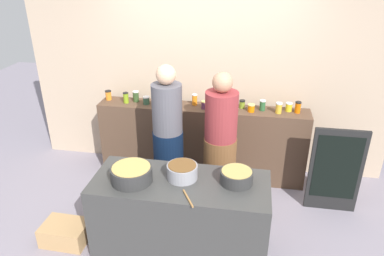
% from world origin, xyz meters
% --- Properties ---
extents(ground, '(12.00, 12.00, 0.00)m').
position_xyz_m(ground, '(0.00, 0.00, 0.00)').
color(ground, gray).
extents(storefront_wall, '(4.80, 0.12, 3.00)m').
position_xyz_m(storefront_wall, '(0.00, 1.45, 1.50)').
color(storefront_wall, tan).
rests_on(storefront_wall, ground).
extents(display_shelf, '(2.70, 0.36, 0.99)m').
position_xyz_m(display_shelf, '(0.00, 1.10, 0.50)').
color(display_shelf, brown).
rests_on(display_shelf, ground).
extents(prep_table, '(1.70, 0.70, 0.79)m').
position_xyz_m(prep_table, '(0.00, -0.30, 0.40)').
color(prep_table, '#373836').
rests_on(prep_table, ground).
extents(preserve_jar_0, '(0.08, 0.08, 0.13)m').
position_xyz_m(preserve_jar_0, '(-1.27, 1.15, 1.06)').
color(preserve_jar_0, orange).
rests_on(preserve_jar_0, display_shelf).
extents(preserve_jar_1, '(0.07, 0.07, 0.14)m').
position_xyz_m(preserve_jar_1, '(-1.00, 1.08, 1.07)').
color(preserve_jar_1, olive).
rests_on(preserve_jar_1, display_shelf).
extents(preserve_jar_2, '(0.08, 0.08, 0.14)m').
position_xyz_m(preserve_jar_2, '(-0.89, 1.15, 1.07)').
color(preserve_jar_2, '#314924').
rests_on(preserve_jar_2, display_shelf).
extents(preserve_jar_3, '(0.09, 0.09, 0.10)m').
position_xyz_m(preserve_jar_3, '(-0.73, 1.08, 1.05)').
color(preserve_jar_3, '#33563C').
rests_on(preserve_jar_3, display_shelf).
extents(preserve_jar_4, '(0.09, 0.09, 0.11)m').
position_xyz_m(preserve_jar_4, '(-0.57, 1.11, 1.05)').
color(preserve_jar_4, '#3B6030').
rests_on(preserve_jar_4, display_shelf).
extents(preserve_jar_5, '(0.08, 0.08, 0.10)m').
position_xyz_m(preserve_jar_5, '(-0.48, 1.08, 1.05)').
color(preserve_jar_5, red).
rests_on(preserve_jar_5, display_shelf).
extents(preserve_jar_6, '(0.07, 0.07, 0.14)m').
position_xyz_m(preserve_jar_6, '(-0.37, 1.15, 1.07)').
color(preserve_jar_6, '#582245').
rests_on(preserve_jar_6, display_shelf).
extents(preserve_jar_7, '(0.07, 0.07, 0.14)m').
position_xyz_m(preserve_jar_7, '(-0.11, 1.16, 1.07)').
color(preserve_jar_7, orange).
rests_on(preserve_jar_7, display_shelf).
extents(preserve_jar_8, '(0.08, 0.08, 0.10)m').
position_xyz_m(preserve_jar_8, '(0.03, 1.06, 1.04)').
color(preserve_jar_8, '#562D4A').
rests_on(preserve_jar_8, display_shelf).
extents(preserve_jar_9, '(0.09, 0.09, 0.11)m').
position_xyz_m(preserve_jar_9, '(0.13, 1.10, 1.05)').
color(preserve_jar_9, '#4E195B').
rests_on(preserve_jar_9, display_shelf).
extents(preserve_jar_10, '(0.07, 0.07, 0.10)m').
position_xyz_m(preserve_jar_10, '(0.50, 1.16, 1.05)').
color(preserve_jar_10, olive).
rests_on(preserve_jar_10, display_shelf).
extents(preserve_jar_11, '(0.09, 0.09, 0.10)m').
position_xyz_m(preserve_jar_11, '(0.62, 1.05, 1.04)').
color(preserve_jar_11, orange).
rests_on(preserve_jar_11, display_shelf).
extents(preserve_jar_12, '(0.07, 0.07, 0.13)m').
position_xyz_m(preserve_jar_12, '(0.75, 1.12, 1.06)').
color(preserve_jar_12, '#295A32').
rests_on(preserve_jar_12, display_shelf).
extents(preserve_jar_13, '(0.08, 0.08, 0.14)m').
position_xyz_m(preserve_jar_13, '(0.95, 1.07, 1.06)').
color(preserve_jar_13, gold).
rests_on(preserve_jar_13, display_shelf).
extents(preserve_jar_14, '(0.08, 0.08, 0.11)m').
position_xyz_m(preserve_jar_14, '(1.07, 1.15, 1.05)').
color(preserve_jar_14, gold).
rests_on(preserve_jar_14, display_shelf).
extents(preserve_jar_15, '(0.07, 0.07, 0.14)m').
position_xyz_m(preserve_jar_15, '(1.18, 1.12, 1.07)').
color(preserve_jar_15, '#D45E08').
rests_on(preserve_jar_15, display_shelf).
extents(cooking_pot_left, '(0.39, 0.39, 0.15)m').
position_xyz_m(cooking_pot_left, '(-0.46, -0.37, 0.87)').
color(cooking_pot_left, '#2D2D2D').
rests_on(cooking_pot_left, prep_table).
extents(cooking_pot_center, '(0.30, 0.30, 0.15)m').
position_xyz_m(cooking_pot_center, '(0.01, -0.24, 0.86)').
color(cooking_pot_center, gray).
rests_on(cooking_pot_center, prep_table).
extents(cooking_pot_right, '(0.31, 0.31, 0.13)m').
position_xyz_m(cooking_pot_right, '(0.52, -0.23, 0.86)').
color(cooking_pot_right, '#2D2D2D').
rests_on(cooking_pot_right, prep_table).
extents(wooden_spoon, '(0.14, 0.23, 0.02)m').
position_xyz_m(wooden_spoon, '(0.12, -0.56, 0.80)').
color(wooden_spoon, '#9E703D').
rests_on(wooden_spoon, prep_table).
extents(cook_with_tongs, '(0.35, 0.35, 1.70)m').
position_xyz_m(cook_with_tongs, '(-0.30, 0.47, 0.78)').
color(cook_with_tongs, black).
rests_on(cook_with_tongs, ground).
extents(cook_in_cap, '(0.37, 0.37, 1.65)m').
position_xyz_m(cook_in_cap, '(0.30, 0.47, 0.75)').
color(cook_in_cap, brown).
rests_on(cook_in_cap, ground).
extents(bread_crate, '(0.47, 0.34, 0.21)m').
position_xyz_m(bread_crate, '(-1.21, -0.45, 0.11)').
color(bread_crate, tan).
rests_on(bread_crate, ground).
extents(chalkboard_sign, '(0.58, 0.05, 1.04)m').
position_xyz_m(chalkboard_sign, '(1.61, 0.60, 0.53)').
color(chalkboard_sign, black).
rests_on(chalkboard_sign, ground).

